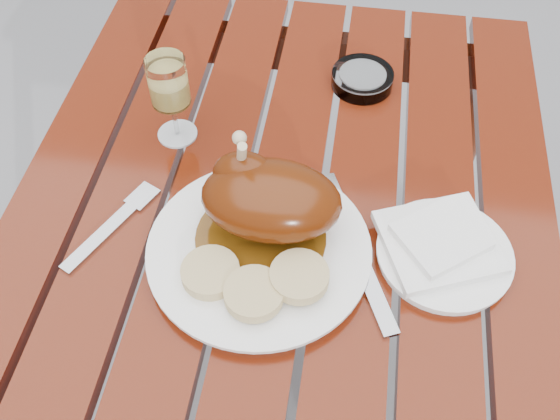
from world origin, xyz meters
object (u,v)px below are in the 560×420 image
Objects in this scene: wine_glass at (171,100)px; side_plate at (444,255)px; ashtray at (362,79)px; table at (274,364)px; dinner_plate at (259,251)px.

side_plate is at bearing -22.67° from wine_glass.
wine_glass reaches higher than ashtray.
ashtray is at bearing 111.84° from side_plate.
wine_glass is 0.46m from side_plate.
ashtray is (-0.14, 0.34, 0.01)m from side_plate.
table is 0.53m from wine_glass.
dinner_plate reaches higher than table.
table is 0.39m from dinner_plate.
wine_glass is at bearing 132.84° from table.
dinner_plate is 0.28m from wine_glass.
ashtray reaches higher than dinner_plate.
wine_glass is 0.80× the size of side_plate.
wine_glass is (-0.17, 0.21, 0.07)m from dinner_plate.
table is 3.89× the size of dinner_plate.
side_plate is 1.76× the size of ashtray.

